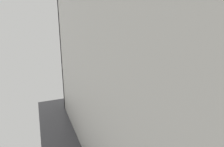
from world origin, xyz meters
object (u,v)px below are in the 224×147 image
Objects in this scene: toilet at (130,88)px; toothbrush_cup at (80,77)px; soap_dispenser at (100,74)px; vanity_sink_left at (92,93)px.

toilet is 5.11× the size of toothbrush_cup.
toilet is at bearing -6.95° from toothbrush_cup.
toothbrush_cup reaches higher than soap_dispenser.
toothbrush_cup is at bearing 152.64° from vanity_sink_left.
toothbrush_cup is (-0.26, 0.13, 0.39)m from vanity_sink_left.
toilet reaches higher than toothbrush_cup.
vanity_sink_left is 0.51m from soap_dispenser.
vanity_sink_left is 3.97× the size of soap_dispenser.
vanity_sink_left is 3.64× the size of toothbrush_cup.
toilet is 5.58× the size of soap_dispenser.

